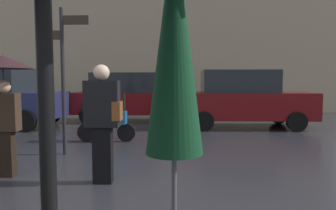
{
  "coord_description": "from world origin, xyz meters",
  "views": [
    {
      "loc": [
        1.04,
        -2.4,
        1.53
      ],
      "look_at": [
        0.77,
        4.13,
        1.02
      ],
      "focal_mm": 32.72,
      "sensor_mm": 36.0,
      "label": 1
    }
  ],
  "objects_px": {
    "folded_patio_umbrella_far": "(174,47)",
    "pedestrian_with_bag": "(103,117)",
    "street_signpost": "(63,67)",
    "parked_scooter": "(104,120)",
    "parked_car_distant": "(130,97)",
    "parked_car_right": "(243,99)",
    "pedestrian_with_umbrella": "(4,82)"
  },
  "relations": [
    {
      "from": "folded_patio_umbrella_far",
      "to": "street_signpost",
      "type": "distance_m",
      "value": 4.76
    },
    {
      "from": "folded_patio_umbrella_far",
      "to": "parked_scooter",
      "type": "bearing_deg",
      "value": 108.86
    },
    {
      "from": "parked_car_right",
      "to": "parked_car_distant",
      "type": "relative_size",
      "value": 0.98
    },
    {
      "from": "parked_car_right",
      "to": "parked_car_distant",
      "type": "distance_m",
      "value": 4.18
    },
    {
      "from": "pedestrian_with_umbrella",
      "to": "parked_scooter",
      "type": "height_order",
      "value": "pedestrian_with_umbrella"
    },
    {
      "from": "pedestrian_with_bag",
      "to": "street_signpost",
      "type": "bearing_deg",
      "value": -164.18
    },
    {
      "from": "folded_patio_umbrella_far",
      "to": "street_signpost",
      "type": "bearing_deg",
      "value": 119.91
    },
    {
      "from": "parked_car_right",
      "to": "street_signpost",
      "type": "relative_size",
      "value": 1.43
    },
    {
      "from": "folded_patio_umbrella_far",
      "to": "parked_car_right",
      "type": "distance_m",
      "value": 8.44
    },
    {
      "from": "street_signpost",
      "to": "parked_car_right",
      "type": "bearing_deg",
      "value": 41.82
    },
    {
      "from": "folded_patio_umbrella_far",
      "to": "street_signpost",
      "type": "height_order",
      "value": "street_signpost"
    },
    {
      "from": "street_signpost",
      "to": "pedestrian_with_bag",
      "type": "bearing_deg",
      "value": -54.08
    },
    {
      "from": "pedestrian_with_bag",
      "to": "parked_car_right",
      "type": "height_order",
      "value": "parked_car_right"
    },
    {
      "from": "folded_patio_umbrella_far",
      "to": "parked_car_distant",
      "type": "xyz_separation_m",
      "value": [
        -1.87,
        9.45,
        -0.82
      ]
    },
    {
      "from": "pedestrian_with_umbrella",
      "to": "pedestrian_with_bag",
      "type": "bearing_deg",
      "value": 137.71
    },
    {
      "from": "parked_car_right",
      "to": "pedestrian_with_bag",
      "type": "bearing_deg",
      "value": -109.63
    },
    {
      "from": "parked_scooter",
      "to": "parked_car_right",
      "type": "bearing_deg",
      "value": 52.75
    },
    {
      "from": "parked_scooter",
      "to": "street_signpost",
      "type": "distance_m",
      "value": 1.95
    },
    {
      "from": "pedestrian_with_bag",
      "to": "street_signpost",
      "type": "height_order",
      "value": "street_signpost"
    },
    {
      "from": "pedestrian_with_umbrella",
      "to": "parked_scooter",
      "type": "relative_size",
      "value": 1.31
    },
    {
      "from": "pedestrian_with_umbrella",
      "to": "pedestrian_with_bag",
      "type": "relative_size",
      "value": 1.09
    },
    {
      "from": "parked_car_distant",
      "to": "folded_patio_umbrella_far",
      "type": "bearing_deg",
      "value": -79.77
    },
    {
      "from": "parked_scooter",
      "to": "pedestrian_with_umbrella",
      "type": "bearing_deg",
      "value": -86.92
    },
    {
      "from": "pedestrian_with_bag",
      "to": "parked_car_right",
      "type": "distance_m",
      "value": 6.59
    },
    {
      "from": "parked_scooter",
      "to": "parked_car_right",
      "type": "height_order",
      "value": "parked_car_right"
    },
    {
      "from": "folded_patio_umbrella_far",
      "to": "parked_scooter",
      "type": "distance_m",
      "value": 5.96
    },
    {
      "from": "folded_patio_umbrella_far",
      "to": "pedestrian_with_bag",
      "type": "height_order",
      "value": "folded_patio_umbrella_far"
    },
    {
      "from": "pedestrian_with_umbrella",
      "to": "parked_car_distant",
      "type": "bearing_deg",
      "value": -131.26
    },
    {
      "from": "folded_patio_umbrella_far",
      "to": "street_signpost",
      "type": "relative_size",
      "value": 0.87
    },
    {
      "from": "pedestrian_with_bag",
      "to": "parked_scooter",
      "type": "xyz_separation_m",
      "value": [
        -0.78,
        3.15,
        -0.45
      ]
    },
    {
      "from": "pedestrian_with_bag",
      "to": "parked_scooter",
      "type": "height_order",
      "value": "pedestrian_with_bag"
    },
    {
      "from": "pedestrian_with_bag",
      "to": "street_signpost",
      "type": "distance_m",
      "value": 2.31
    }
  ]
}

